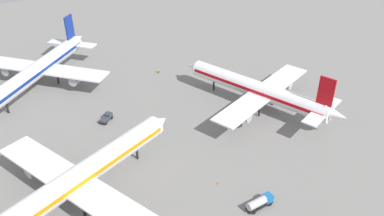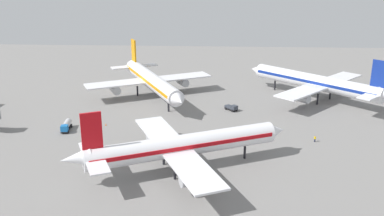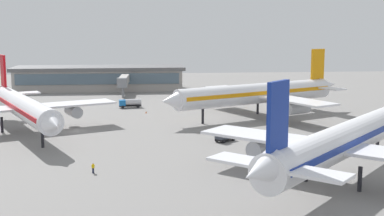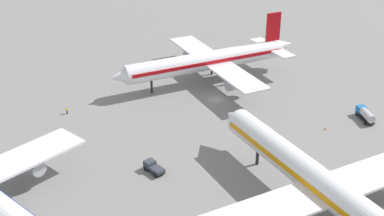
# 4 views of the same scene
# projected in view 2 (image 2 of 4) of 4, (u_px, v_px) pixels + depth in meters

# --- Properties ---
(ground) EXTENTS (288.00, 288.00, 0.00)m
(ground) POSITION_uv_depth(u_px,v_px,m) (180.00, 150.00, 110.41)
(ground) COLOR gray
(airplane_at_gate) EXTENTS (52.19, 43.42, 17.10)m
(airplane_at_gate) POSITION_uv_depth(u_px,v_px,m) (151.00, 80.00, 151.61)
(airplane_at_gate) COLOR white
(airplane_at_gate) RESTS_ON ground
(airplane_taxiing) EXTENTS (41.64, 50.21, 16.24)m
(airplane_taxiing) POSITION_uv_depth(u_px,v_px,m) (181.00, 146.00, 98.01)
(airplane_taxiing) COLOR white
(airplane_taxiing) RESTS_ON ground
(airplane_distant) EXTENTS (42.79, 45.03, 17.03)m
(airplane_distant) POSITION_uv_depth(u_px,v_px,m) (317.00, 82.00, 148.60)
(airplane_distant) COLOR white
(airplane_distant) RESTS_ON ground
(fuel_truck) EXTENTS (6.47, 2.75, 2.50)m
(fuel_truck) POSITION_uv_depth(u_px,v_px,m) (66.00, 126.00, 122.73)
(fuel_truck) COLOR black
(fuel_truck) RESTS_ON ground
(pushback_tractor) EXTENTS (4.57, 4.32, 1.90)m
(pushback_tractor) POSITION_uv_depth(u_px,v_px,m) (232.00, 108.00, 139.32)
(pushback_tractor) COLOR black
(pushback_tractor) RESTS_ON ground
(ground_crew_worker) EXTENTS (0.54, 0.54, 1.67)m
(ground_crew_worker) POSITION_uv_depth(u_px,v_px,m) (315.00, 139.00, 114.98)
(ground_crew_worker) COLOR #1E2338
(ground_crew_worker) RESTS_ON ground
(safety_cone_near_gate) EXTENTS (0.44, 0.44, 0.60)m
(safety_cone_near_gate) POSITION_uv_depth(u_px,v_px,m) (106.00, 124.00, 126.75)
(safety_cone_near_gate) COLOR #EA590C
(safety_cone_near_gate) RESTS_ON ground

